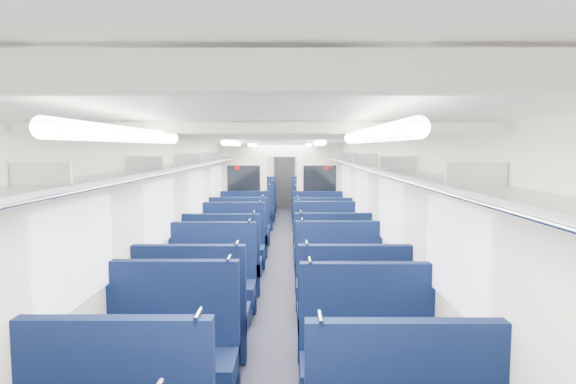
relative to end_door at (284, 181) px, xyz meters
name	(u,v)px	position (x,y,z in m)	size (l,w,h in m)	color
floor	(280,269)	(0.00, -8.94, -1.00)	(2.80, 18.00, 0.01)	black
ceiling	(280,139)	(0.00, -8.94, 1.35)	(2.80, 18.00, 0.01)	white
wall_left	(202,205)	(-1.40, -8.94, 0.18)	(0.02, 18.00, 2.35)	silver
dado_left	(204,250)	(-1.39, -8.94, -0.65)	(0.03, 17.90, 0.70)	#101835
wall_right	(357,205)	(1.40, -8.94, 0.18)	(0.02, 18.00, 2.35)	silver
dado_right	(356,250)	(1.39, -8.94, -0.65)	(0.03, 17.90, 0.70)	#101835
wall_far	(284,176)	(0.00, 0.06, 0.18)	(2.80, 0.02, 2.35)	silver
luggage_rack_left	(212,161)	(-1.21, -8.94, 0.97)	(0.36, 17.40, 0.18)	#B2B5BA
luggage_rack_right	(347,161)	(1.21, -8.94, 0.97)	(0.36, 17.40, 0.18)	#B2B5BA
windows	(279,194)	(0.00, -9.40, 0.42)	(2.78, 15.60, 0.75)	white
ceiling_fittings	(279,143)	(0.00, -9.20, 1.29)	(2.70, 16.06, 0.11)	white
end_door	(284,181)	(0.00, 0.00, 0.00)	(0.75, 0.06, 2.00)	black
bulkhead	(282,190)	(0.00, -6.44, 0.23)	(2.80, 0.10, 2.35)	white
seat_6	(171,363)	(-0.83, -13.70, -0.61)	(1.14, 0.63, 1.27)	#0D1A40
seat_7	(368,367)	(0.83, -13.78, -0.61)	(1.14, 0.63, 1.27)	#0D1A40
seat_8	(193,321)	(-0.83, -12.72, -0.61)	(1.14, 0.63, 1.27)	#0D1A40
seat_9	(352,321)	(0.83, -12.71, -0.61)	(1.14, 0.63, 1.27)	#0D1A40
seat_10	(211,289)	(-0.83, -11.53, -0.61)	(1.14, 0.63, 1.27)	#0D1A40
seat_11	(339,287)	(0.83, -11.44, -0.61)	(1.14, 0.63, 1.27)	#0D1A40
seat_12	(223,268)	(-0.83, -10.42, -0.61)	(1.14, 0.63, 1.27)	#0D1A40
seat_13	(332,266)	(0.83, -10.32, -0.61)	(1.14, 0.63, 1.27)	#0D1A40
seat_14	(233,251)	(-0.83, -9.19, -0.61)	(1.14, 0.63, 1.27)	#0D1A40
seat_15	(326,249)	(0.83, -9.04, -0.61)	(1.14, 0.63, 1.27)	#0D1A40
seat_16	(239,238)	(-0.83, -7.99, -0.61)	(1.14, 0.63, 1.27)	#0D1A40
seat_17	(322,239)	(0.83, -8.11, -0.61)	(1.14, 0.63, 1.27)	#0D1A40
seat_18	(244,230)	(-0.83, -6.97, -0.61)	(1.14, 0.63, 1.27)	#0D1A40
seat_19	(319,230)	(0.83, -6.97, -0.61)	(1.14, 0.63, 1.27)	#0D1A40
seat_20	(252,216)	(-0.83, -4.76, -0.61)	(1.14, 0.63, 1.27)	#0D1A40
seat_21	(314,216)	(0.83, -4.85, -0.61)	(1.14, 0.63, 1.27)	#0D1A40
seat_22	(255,210)	(-0.83, -3.61, -0.61)	(1.14, 0.63, 1.27)	#0D1A40
seat_23	(312,211)	(0.83, -3.72, -0.61)	(1.14, 0.63, 1.27)	#0D1A40
seat_24	(257,206)	(-0.83, -2.53, -0.61)	(1.14, 0.63, 1.27)	#0D1A40
seat_25	(310,206)	(0.83, -2.56, -0.61)	(1.14, 0.63, 1.27)	#0D1A40
seat_26	(259,202)	(-0.83, -1.40, -0.61)	(1.14, 0.63, 1.27)	#0D1A40
seat_27	(309,202)	(0.83, -1.42, -0.61)	(1.14, 0.63, 1.27)	#0D1A40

